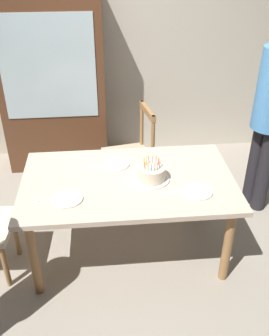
# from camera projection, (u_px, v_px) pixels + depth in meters

# --- Properties ---
(ground) EXTENTS (6.40, 6.40, 0.00)m
(ground) POSITION_uv_depth(u_px,v_px,m) (129.00, 249.00, 3.33)
(ground) COLOR #9E9384
(back_wall) EXTENTS (6.40, 0.10, 2.60)m
(back_wall) POSITION_uv_depth(u_px,v_px,m) (114.00, 43.00, 4.20)
(back_wall) COLOR beige
(back_wall) RESTS_ON ground
(dining_table) EXTENTS (1.64, 0.98, 0.73)m
(dining_table) POSITION_uv_depth(u_px,v_px,m) (128.00, 188.00, 2.99)
(dining_table) COLOR beige
(dining_table) RESTS_ON ground
(birthday_cake) EXTENTS (0.28, 0.28, 0.18)m
(birthday_cake) POSITION_uv_depth(u_px,v_px,m) (151.00, 174.00, 2.91)
(birthday_cake) COLOR silver
(birthday_cake) RESTS_ON dining_table
(plate_near_celebrant) EXTENTS (0.22, 0.22, 0.01)m
(plate_near_celebrant) POSITION_uv_depth(u_px,v_px,m) (67.00, 199.00, 2.72)
(plate_near_celebrant) COLOR silver
(plate_near_celebrant) RESTS_ON dining_table
(plate_far_side) EXTENTS (0.22, 0.22, 0.01)m
(plate_far_side) POSITION_uv_depth(u_px,v_px,m) (116.00, 164.00, 3.12)
(plate_far_side) COLOR silver
(plate_far_side) RESTS_ON dining_table
(plate_near_guest) EXTENTS (0.22, 0.22, 0.01)m
(plate_near_guest) POSITION_uv_depth(u_px,v_px,m) (197.00, 192.00, 2.80)
(plate_near_guest) COLOR silver
(plate_near_guest) RESTS_ON dining_table
(fork_near_celebrant) EXTENTS (0.18, 0.04, 0.01)m
(fork_near_celebrant) POSITION_uv_depth(u_px,v_px,m) (45.00, 200.00, 2.71)
(fork_near_celebrant) COLOR silver
(fork_near_celebrant) RESTS_ON dining_table
(fork_far_side) EXTENTS (0.18, 0.02, 0.01)m
(fork_far_side) POSITION_uv_depth(u_px,v_px,m) (96.00, 166.00, 3.11)
(fork_far_side) COLOR silver
(fork_far_side) RESTS_ON dining_table
(fork_near_guest) EXTENTS (0.18, 0.03, 0.01)m
(fork_near_guest) POSITION_uv_depth(u_px,v_px,m) (175.00, 192.00, 2.80)
(fork_near_guest) COLOR silver
(fork_near_guest) RESTS_ON dining_table
(chair_spindle_back) EXTENTS (0.51, 0.51, 0.95)m
(chair_spindle_back) POSITION_uv_depth(u_px,v_px,m) (130.00, 156.00, 3.78)
(chair_spindle_back) COLOR tan
(chair_spindle_back) RESTS_ON ground
(china_cabinet) EXTENTS (1.10, 0.45, 1.90)m
(china_cabinet) POSITION_uv_depth(u_px,v_px,m) (53.00, 85.00, 4.09)
(china_cabinet) COLOR #56331E
(china_cabinet) RESTS_ON ground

